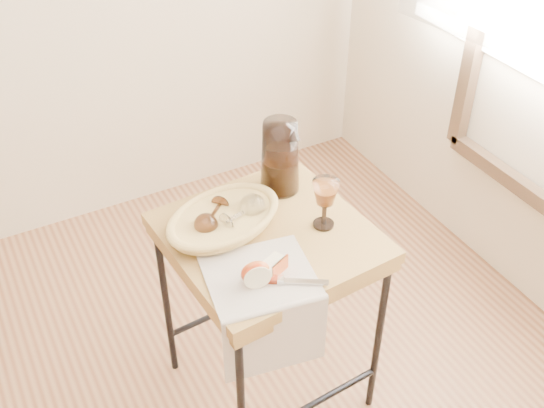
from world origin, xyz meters
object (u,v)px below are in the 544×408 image
apple_half (255,273)px  bread_basket (224,221)px  goblet_lying_b (241,213)px  pitcher (280,156)px  goblet_lying_a (212,216)px  tea_towel (260,276)px  side_table (269,316)px  wine_goblet (325,204)px  table_knife (284,280)px

apple_half → bread_basket: bearing=95.9°
bread_basket → goblet_lying_b: goblet_lying_b is taller
pitcher → goblet_lying_b: bearing=-125.0°
bread_basket → goblet_lying_a: size_ratio=2.90×
tea_towel → pitcher: pitcher is taller
pitcher → goblet_lying_a: bearing=-139.3°
bread_basket → goblet_lying_b: bearing=-37.4°
bread_basket → pitcher: pitcher is taller
side_table → goblet_lying_a: goblet_lying_a is taller
bread_basket → wine_goblet: wine_goblet is taller
side_table → tea_towel: (-0.11, -0.16, 0.37)m
apple_half → goblet_lying_a: bearing=102.5°
goblet_lying_b → apple_half: bearing=-124.5°
bread_basket → wine_goblet: (0.27, -0.13, 0.05)m
bread_basket → apple_half: apple_half is taller
side_table → table_knife: size_ratio=3.31×
wine_goblet → side_table: bearing=163.1°
pitcher → table_knife: size_ratio=1.29×
tea_towel → table_knife: table_knife is taller
tea_towel → goblet_lying_b: 0.23m
goblet_lying_b → table_knife: bearing=-108.6°
bread_basket → goblet_lying_b: 0.06m
bread_basket → apple_half: (-0.03, -0.26, 0.02)m
wine_goblet → tea_towel: bearing=-158.4°
bread_basket → table_knife: bread_basket is taller
goblet_lying_b → wine_goblet: 0.25m
tea_towel → wine_goblet: size_ratio=1.79×
goblet_lying_a → goblet_lying_b: bearing=114.1°
wine_goblet → apple_half: 0.32m
goblet_lying_a → apple_half: 0.27m
pitcher → wine_goblet: (0.02, -0.23, -0.04)m
goblet_lying_a → table_knife: size_ratio=0.52×
tea_towel → goblet_lying_b: goblet_lying_b is taller
side_table → wine_goblet: 0.48m
goblet_lying_a → side_table: bearing=102.7°
bread_basket → apple_half: 0.26m
goblet_lying_b → pitcher: (0.19, 0.12, 0.07)m
pitcher → table_knife: pitcher is taller
tea_towel → goblet_lying_a: 0.26m
bread_basket → pitcher: bearing=6.4°
side_table → pitcher: bearing=53.0°
goblet_lying_a → pitcher: (0.27, 0.08, 0.07)m
tea_towel → wine_goblet: wine_goblet is taller
pitcher → apple_half: bearing=-103.4°
apple_half → goblet_lying_b: bearing=84.0°
pitcher → apple_half: 0.45m
tea_towel → wine_goblet: bearing=31.1°
side_table → pitcher: pitcher is taller
table_knife → bread_basket: bearing=130.0°
side_table → table_knife: 0.44m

